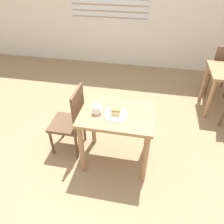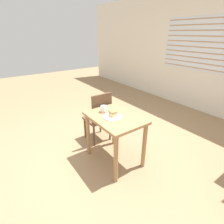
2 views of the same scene
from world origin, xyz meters
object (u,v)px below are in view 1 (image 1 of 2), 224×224
dining_table_near (117,123)px  chair_near_window (71,120)px  chair_far_opposite (221,69)px  coffee_mug (97,110)px  cake_slice (116,111)px  plate (116,115)px

dining_table_near → chair_near_window: bearing=170.7°
chair_near_window → chair_far_opposite: same height
chair_near_window → coffee_mug: size_ratio=9.26×
coffee_mug → cake_slice: bearing=1.9°
chair_near_window → chair_far_opposite: (2.13, 1.86, 0.00)m
chair_far_opposite → cake_slice: bearing=53.9°
plate → dining_table_near: bearing=80.2°
chair_near_window → plate: size_ratio=3.57×
chair_far_opposite → plate: bearing=54.0°
coffee_mug → dining_table_near: bearing=10.4°
cake_slice → chair_far_opposite: bearing=52.2°
plate → cake_slice: cake_slice is taller
chair_near_window → coffee_mug: bearing=70.1°
plate → chair_near_window: bearing=166.9°
dining_table_near → chair_far_opposite: (1.53, 1.95, -0.12)m
dining_table_near → coffee_mug: (-0.22, -0.04, 0.20)m
plate → coffee_mug: coffee_mug is taller
plate → cake_slice: 0.05m
plate → coffee_mug: bearing=-180.0°
chair_near_window → chair_far_opposite: 2.83m
chair_near_window → dining_table_near: bearing=80.7°
chair_far_opposite → plate: chair_far_opposite is taller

